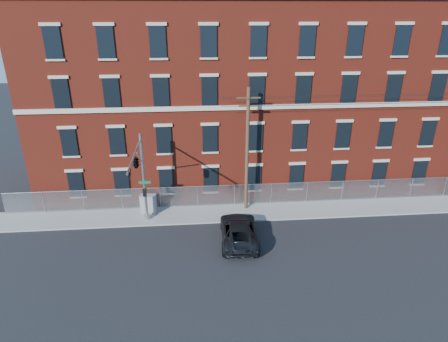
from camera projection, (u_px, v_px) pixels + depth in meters
ground at (228, 249)px, 26.51m from camera, size 140.00×140.00×0.00m
sidewalk at (365, 207)px, 32.03m from camera, size 65.00×3.00×0.12m
mill_building at (338, 90)px, 37.09m from camera, size 55.30×14.32×16.30m
chain_link_fence at (360, 190)px, 32.84m from camera, size 59.06×0.06×1.85m
traffic_signal_mast at (138, 168)px, 25.95m from camera, size 0.90×6.75×7.00m
utility_pole_near at (247, 149)px, 29.74m from camera, size 1.80×0.28×10.00m
pickup_truck at (239, 231)px, 27.23m from camera, size 2.82×5.65×1.54m
utility_cabinet at (148, 204)px, 30.76m from camera, size 1.33×0.80×1.56m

